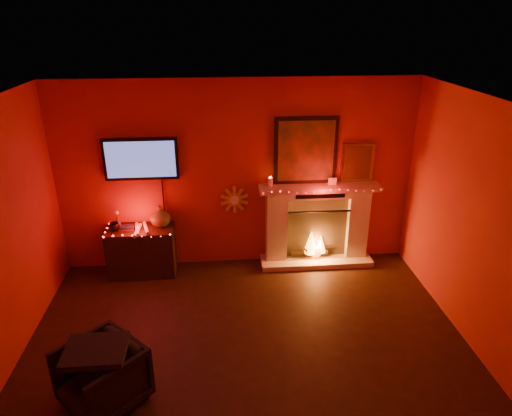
{
  "coord_description": "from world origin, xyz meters",
  "views": [
    {
      "loc": [
        -0.27,
        -3.55,
        3.48
      ],
      "look_at": [
        0.19,
        1.7,
        1.2
      ],
      "focal_mm": 32.0,
      "sensor_mm": 36.0,
      "label": 1
    }
  ],
  "objects": [
    {
      "name": "console_table",
      "position": [
        -1.37,
        2.26,
        0.4
      ],
      "size": [
        0.92,
        0.53,
        1.0
      ],
      "color": "black",
      "rests_on": "floor"
    },
    {
      "name": "armchair",
      "position": [
        -1.43,
        -0.13,
        0.32
      ],
      "size": [
        0.97,
        0.97,
        0.64
      ],
      "primitive_type": "imported",
      "rotation": [
        0.0,
        0.0,
        -0.8
      ],
      "color": "black",
      "rests_on": "floor"
    },
    {
      "name": "sunburst_clock",
      "position": [
        -0.05,
        2.48,
        1.0
      ],
      "size": [
        0.4,
        0.03,
        0.4
      ],
      "color": "gold",
      "rests_on": "room"
    },
    {
      "name": "fireplace",
      "position": [
        1.14,
        2.39,
        0.72
      ],
      "size": [
        1.72,
        0.4,
        2.18
      ],
      "color": "beige",
      "rests_on": "floor"
    },
    {
      "name": "tv",
      "position": [
        -1.3,
        2.45,
        1.65
      ],
      "size": [
        1.0,
        0.07,
        1.24
      ],
      "color": "black",
      "rests_on": "room"
    },
    {
      "name": "room",
      "position": [
        0.0,
        0.0,
        1.35
      ],
      "size": [
        5.0,
        5.0,
        5.0
      ],
      "color": "black",
      "rests_on": "ground"
    }
  ]
}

